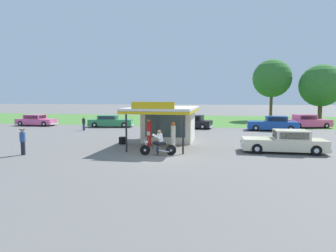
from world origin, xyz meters
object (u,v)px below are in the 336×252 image
object	(u,v)px
parked_car_back_row_far_right	(307,122)
parked_car_back_row_left	(273,124)
parked_car_back_row_centre_right	(191,122)
motorcycle_with_rider	(159,145)
gas_pump_nearside	(149,134)
gas_pump_offside	(173,136)
spare_tire_stack	(123,141)
bystander_leaning_by_kiosk	(84,123)
parked_car_back_row_centre	(110,122)
parked_car_second_row_spare	(36,121)
bystander_strolling_foreground	(23,141)
featured_classic_sedan	(285,142)

from	to	relation	value
parked_car_back_row_far_right	parked_car_back_row_left	distance (m)	6.06
parked_car_back_row_centre_right	parked_car_back_row_left	bearing A→B (deg)	-5.37
motorcycle_with_rider	parked_car_back_row_centre_right	distance (m)	16.24
gas_pump_nearside	gas_pump_offside	bearing A→B (deg)	-0.00
gas_pump_offside	parked_car_back_row_far_right	world-z (taller)	gas_pump_offside
parked_car_back_row_centre_right	spare_tire_stack	bearing A→B (deg)	-107.94
spare_tire_stack	gas_pump_offside	bearing A→B (deg)	-13.16
gas_pump_nearside	parked_car_back_row_centre_right	distance (m)	13.63
motorcycle_with_rider	bystander_leaning_by_kiosk	bearing A→B (deg)	133.25
gas_pump_nearside	parked_car_back_row_far_right	bearing A→B (deg)	46.96
bystander_leaning_by_kiosk	gas_pump_offside	bearing A→B (deg)	-38.17
parked_car_back_row_centre	motorcycle_with_rider	bearing A→B (deg)	-58.72
gas_pump_nearside	bystander_leaning_by_kiosk	bearing A→B (deg)	137.13
parked_car_back_row_left	spare_tire_stack	xyz separation A→B (m)	(-13.15, -11.70, -0.46)
motorcycle_with_rider	parked_car_back_row_centre	xyz separation A→B (m)	(-9.64, 15.88, 0.02)
gas_pump_offside	parked_car_back_row_far_right	distance (m)	21.47
parked_car_back_row_centre_right	gas_pump_nearside	bearing A→B (deg)	-97.19
parked_car_back_row_left	parked_car_second_row_spare	bearing A→B (deg)	179.21
bystander_strolling_foreground	spare_tire_stack	xyz separation A→B (m)	(4.69, 5.15, -0.61)
bystander_leaning_by_kiosk	motorcycle_with_rider	bearing A→B (deg)	-46.75
parked_car_back_row_far_right	parked_car_back_row_left	size ratio (longest dim) A/B	1.00
parked_car_back_row_far_right	gas_pump_offside	bearing A→B (deg)	-129.57
gas_pump_nearside	motorcycle_with_rider	distance (m)	3.03
parked_car_back_row_left	bystander_leaning_by_kiosk	distance (m)	20.90
featured_classic_sedan	bystander_strolling_foreground	size ratio (longest dim) A/B	3.27
parked_car_second_row_spare	bystander_strolling_foreground	distance (m)	20.74
gas_pump_nearside	gas_pump_offside	xyz separation A→B (m)	(1.77, -0.00, -0.08)
gas_pump_offside	gas_pump_nearside	bearing A→B (deg)	180.00
parked_car_back_row_centre	bystander_leaning_by_kiosk	world-z (taller)	bystander_leaning_by_kiosk
parked_car_back_row_far_right	bystander_strolling_foreground	xyz separation A→B (m)	(-22.50, -20.73, 0.14)
featured_classic_sedan	parked_car_back_row_centre	bearing A→B (deg)	142.46
gas_pump_nearside	parked_car_second_row_spare	bearing A→B (deg)	144.83
parked_car_second_row_spare	spare_tire_stack	world-z (taller)	parked_car_second_row_spare
gas_pump_offside	featured_classic_sedan	distance (m)	7.45
parked_car_back_row_centre_right	parked_car_back_row_left	distance (m)	9.13
parked_car_back_row_centre_right	featured_classic_sedan	bearing A→B (deg)	-61.52
motorcycle_with_rider	parked_car_back_row_left	xyz separation A→B (m)	(9.48, 15.38, 0.08)
gas_pump_offside	bystander_strolling_foreground	bearing A→B (deg)	-154.64
parked_car_back_row_centre_right	spare_tire_stack	world-z (taller)	parked_car_back_row_centre_right
gas_pump_nearside	bystander_strolling_foreground	distance (m)	8.20
parked_car_second_row_spare	parked_car_back_row_left	world-z (taller)	parked_car_back_row_left
motorcycle_with_rider	gas_pump_offside	bearing A→B (deg)	80.32
spare_tire_stack	motorcycle_with_rider	bearing A→B (deg)	-45.08
bystander_leaning_by_kiosk	bystander_strolling_foreground	world-z (taller)	bystander_strolling_foreground
motorcycle_with_rider	spare_tire_stack	size ratio (longest dim) A/B	3.74
featured_classic_sedan	parked_car_back_row_far_right	size ratio (longest dim) A/B	0.98
parked_car_second_row_spare	bystander_leaning_by_kiosk	distance (m)	9.61
featured_classic_sedan	parked_car_back_row_centre_right	xyz separation A→B (m)	(-7.51, 13.85, 0.05)
featured_classic_sedan	spare_tire_stack	xyz separation A→B (m)	(-11.58, 1.29, -0.40)
bystander_strolling_foreground	parked_car_back_row_left	bearing A→B (deg)	43.36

